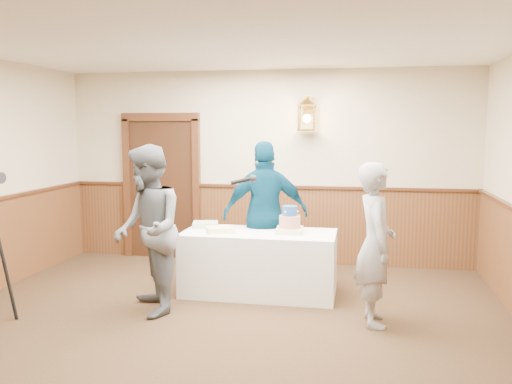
# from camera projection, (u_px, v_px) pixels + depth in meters

# --- Properties ---
(ground) EXTENTS (7.00, 7.00, 0.00)m
(ground) POSITION_uv_depth(u_px,v_px,m) (198.00, 358.00, 4.67)
(ground) COLOR #332113
(ground) RESTS_ON ground
(room_shell) EXTENTS (6.02, 7.02, 2.81)m
(room_shell) POSITION_uv_depth(u_px,v_px,m) (205.00, 178.00, 4.94)
(room_shell) COLOR beige
(room_shell) RESTS_ON ground
(display_table) EXTENTS (1.80, 0.80, 0.75)m
(display_table) POSITION_uv_depth(u_px,v_px,m) (259.00, 263.00, 6.44)
(display_table) COLOR white
(display_table) RESTS_ON ground
(tiered_cake) EXTENTS (0.33, 0.33, 0.32)m
(tiered_cake) POSITION_uv_depth(u_px,v_px,m) (290.00, 222.00, 6.33)
(tiered_cake) COLOR beige
(tiered_cake) RESTS_ON display_table
(sheet_cake_yellow) EXTENTS (0.38, 0.35, 0.06)m
(sheet_cake_yellow) POSITION_uv_depth(u_px,v_px,m) (220.00, 230.00, 6.37)
(sheet_cake_yellow) COLOR #FCE596
(sheet_cake_yellow) RESTS_ON display_table
(sheet_cake_green) EXTENTS (0.35, 0.31, 0.07)m
(sheet_cake_green) POSITION_uv_depth(u_px,v_px,m) (205.00, 225.00, 6.68)
(sheet_cake_green) COLOR #94CD91
(sheet_cake_green) RESTS_ON display_table
(interviewer) EXTENTS (1.60, 1.10, 1.81)m
(interviewer) POSITION_uv_depth(u_px,v_px,m) (148.00, 230.00, 5.71)
(interviewer) COLOR #585C61
(interviewer) RESTS_ON ground
(baker) EXTENTS (0.48, 0.65, 1.64)m
(baker) POSITION_uv_depth(u_px,v_px,m) (375.00, 244.00, 5.41)
(baker) COLOR gray
(baker) RESTS_ON ground
(assistant_p) EXTENTS (1.15, 0.76, 1.81)m
(assistant_p) POSITION_uv_depth(u_px,v_px,m) (266.00, 214.00, 6.73)
(assistant_p) COLOR #07354F
(assistant_p) RESTS_ON ground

